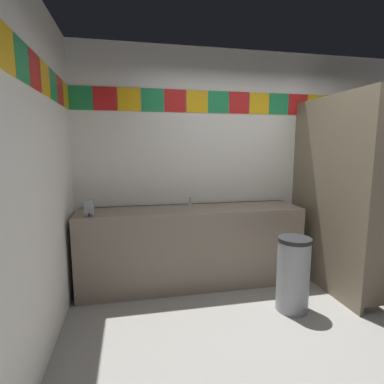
{
  "coord_description": "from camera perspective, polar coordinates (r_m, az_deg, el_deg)",
  "views": [
    {
      "loc": [
        -1.44,
        -1.99,
        1.59
      ],
      "look_at": [
        -0.84,
        0.96,
        1.14
      ],
      "focal_mm": 28.06,
      "sensor_mm": 36.0,
      "label": 1
    }
  ],
  "objects": [
    {
      "name": "soap_dispenser",
      "position": [
        3.19,
        -18.92,
        -2.97
      ],
      "size": [
        0.09,
        0.09,
        0.16
      ],
      "color": "gray",
      "rests_on": "vanity_counter"
    },
    {
      "name": "stall_divider",
      "position": [
        3.53,
        28.6,
        -1.02
      ],
      "size": [
        0.92,
        1.31,
        2.13
      ],
      "color": "#726651",
      "rests_on": "ground_plane"
    },
    {
      "name": "trash_bin",
      "position": [
        3.18,
        18.65,
        -14.55
      ],
      "size": [
        0.32,
        0.32,
        0.73
      ],
      "color": "#999EA3",
      "rests_on": "ground_plane"
    },
    {
      "name": "toilet",
      "position": [
        4.21,
        27.21,
        -10.19
      ],
      "size": [
        0.39,
        0.49,
        0.74
      ],
      "color": "white",
      "rests_on": "ground_plane"
    },
    {
      "name": "ground_plane",
      "position": [
        2.93,
        22.42,
        -25.03
      ],
      "size": [
        9.17,
        9.17,
        0.0
      ],
      "primitive_type": "plane",
      "color": "gray"
    },
    {
      "name": "vanity_counter",
      "position": [
        3.53,
        -0.12,
        -10.22
      ],
      "size": [
        2.51,
        0.57,
        0.9
      ],
      "color": "gray",
      "rests_on": "ground_plane"
    },
    {
      "name": "wall_side",
      "position": [
        2.11,
        -30.35,
        1.47
      ],
      "size": [
        0.09,
        3.13,
        2.73
      ],
      "color": "white",
      "rests_on": "ground_plane"
    },
    {
      "name": "wall_back",
      "position": [
        3.88,
        10.28,
        5.23
      ],
      "size": [
        4.17,
        0.09,
        2.73
      ],
      "color": "white",
      "rests_on": "ground_plane"
    },
    {
      "name": "faucet_center",
      "position": [
        3.48,
        -0.42,
        -2.0
      ],
      "size": [
        0.04,
        0.1,
        0.14
      ],
      "color": "silver",
      "rests_on": "vanity_counter"
    }
  ]
}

